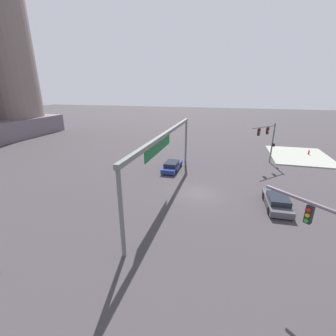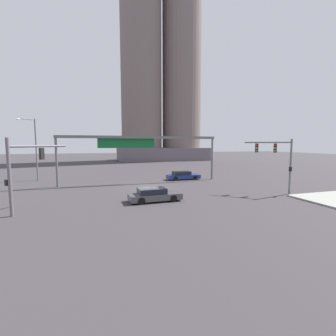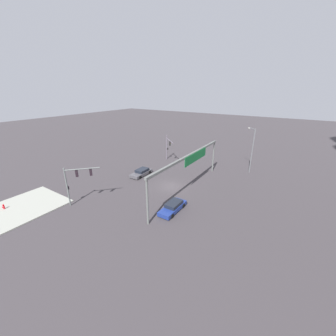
{
  "view_description": "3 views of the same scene",
  "coord_description": "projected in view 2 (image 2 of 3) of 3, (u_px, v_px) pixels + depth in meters",
  "views": [
    {
      "loc": [
        -21.68,
        -2.56,
        10.35
      ],
      "look_at": [
        -1.59,
        2.84,
        3.08
      ],
      "focal_mm": 24.54,
      "sensor_mm": 36.0,
      "label": 1
    },
    {
      "loc": [
        -6.38,
        -28.44,
        5.28
      ],
      "look_at": [
        2.48,
        -0.43,
        2.29
      ],
      "focal_mm": 25.71,
      "sensor_mm": 36.0,
      "label": 2
    },
    {
      "loc": [
        27.27,
        17.25,
        15.66
      ],
      "look_at": [
        -1.29,
        -1.34,
        2.65
      ],
      "focal_mm": 22.14,
      "sensor_mm": 36.0,
      "label": 3
    }
  ],
  "objects": [
    {
      "name": "ground_plane",
      "position": [
        148.0,
        187.0,
        29.42
      ],
      "size": [
        222.83,
        222.83,
        0.0
      ],
      "primitive_type": "plane",
      "color": "#3A3538"
    },
    {
      "name": "traffic_signal_near_corner",
      "position": [
        278.0,
        156.0,
        25.29
      ],
      "size": [
        3.56,
        3.58,
        5.76
      ],
      "rotation": [
        0.0,
        0.0,
        2.39
      ],
      "color": "slate",
      "rests_on": "ground"
    },
    {
      "name": "traffic_signal_opposite_side",
      "position": [
        23.0,
        165.0,
        18.12
      ],
      "size": [
        3.84,
        4.02,
        5.71
      ],
      "rotation": [
        0.0,
        0.0,
        0.85
      ],
      "color": "slate",
      "rests_on": "ground"
    },
    {
      "name": "streetlamp_curved_arm",
      "position": [
        34.0,
        145.0,
        33.87
      ],
      "size": [
        2.09,
        1.89,
        8.75
      ],
      "rotation": [
        0.0,
        0.0,
        -2.41
      ],
      "color": "slate",
      "rests_on": "ground"
    },
    {
      "name": "overhead_sign_gantry",
      "position": [
        139.0,
        143.0,
        32.04
      ],
      "size": [
        21.45,
        0.43,
        6.3
      ],
      "color": "#5F6360",
      "rests_on": "ground"
    },
    {
      "name": "highrise_twin_tower",
      "position": [
        162.0,
        34.0,
        73.88
      ],
      "size": [
        27.58,
        14.38,
        78.93
      ],
      "color": "#625962",
      "rests_on": "ground"
    },
    {
      "name": "sedan_car_approaching",
      "position": [
        183.0,
        176.0,
        35.44
      ],
      "size": [
        4.84,
        1.9,
        1.21
      ],
      "rotation": [
        0.0,
        0.0,
        0.0
      ],
      "color": "navy",
      "rests_on": "ground"
    },
    {
      "name": "sedan_car_waiting_far",
      "position": [
        154.0,
        195.0,
        22.11
      ],
      "size": [
        4.85,
        2.11,
        1.21
      ],
      "rotation": [
        0.0,
        0.0,
        0.03
      ],
      "color": "#4A494E",
      "rests_on": "ground"
    }
  ]
}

